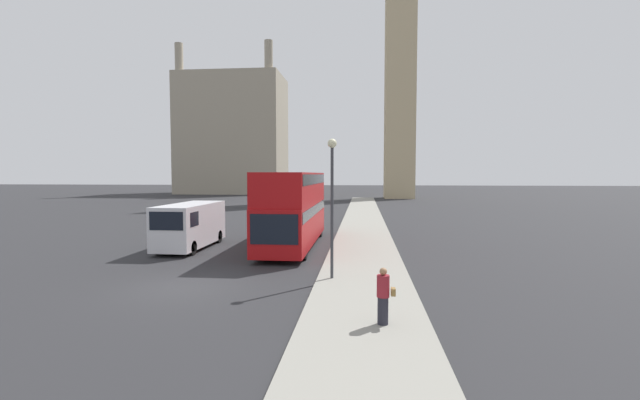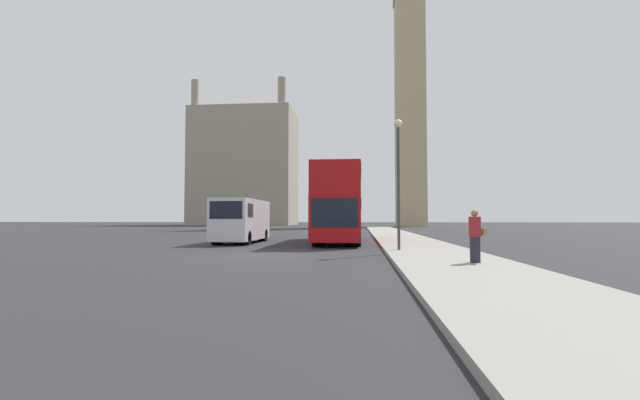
{
  "view_description": "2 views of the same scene",
  "coord_description": "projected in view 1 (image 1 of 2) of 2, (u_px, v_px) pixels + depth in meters",
  "views": [
    {
      "loc": [
        6.78,
        -15.27,
        4.25
      ],
      "look_at": [
        4.11,
        11.41,
        2.63
      ],
      "focal_mm": 24.0,
      "sensor_mm": 36.0,
      "label": 1
    },
    {
      "loc": [
        3.97,
        -16.68,
        1.45
      ],
      "look_at": [
        0.76,
        17.77,
        2.95
      ],
      "focal_mm": 24.0,
      "sensor_mm": 36.0,
      "label": 2
    }
  ],
  "objects": [
    {
      "name": "building_block_distant",
      "position": [
        233.0,
        135.0,
        94.7
      ],
      "size": [
        22.31,
        14.14,
        31.41
      ],
      "color": "#9E937F",
      "rests_on": "ground_plane"
    },
    {
      "name": "ground_plane",
      "position": [
        181.0,
        287.0,
        16.09
      ],
      "size": [
        300.0,
        300.0,
        0.0
      ],
      "primitive_type": "plane",
      "color": "#28282B"
    },
    {
      "name": "clock_tower",
      "position": [
        401.0,
        25.0,
        73.83
      ],
      "size": [
        5.54,
        5.71,
        58.59
      ],
      "color": "tan",
      "rests_on": "ground_plane"
    },
    {
      "name": "red_double_decker_bus",
      "position": [
        294.0,
        205.0,
        25.11
      ],
      "size": [
        2.59,
        11.34,
        4.34
      ],
      "color": "#A80F11",
      "rests_on": "ground_plane"
    },
    {
      "name": "white_van",
      "position": [
        190.0,
        225.0,
        24.4
      ],
      "size": [
        2.11,
        6.1,
        2.56
      ],
      "color": "silver",
      "rests_on": "ground_plane"
    },
    {
      "name": "street_lamp",
      "position": [
        332.0,
        187.0,
        16.69
      ],
      "size": [
        0.36,
        0.36,
        5.48
      ],
      "color": "#38383D",
      "rests_on": "sidewalk_strip"
    },
    {
      "name": "sidewalk_strip",
      "position": [
        364.0,
        290.0,
        15.41
      ],
      "size": [
        3.68,
        120.0,
        0.15
      ],
      "color": "gray",
      "rests_on": "ground_plane"
    },
    {
      "name": "pedestrian",
      "position": [
        383.0,
        296.0,
        11.66
      ],
      "size": [
        0.51,
        0.35,
        1.56
      ],
      "color": "#23232D",
      "rests_on": "sidewalk_strip"
    }
  ]
}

